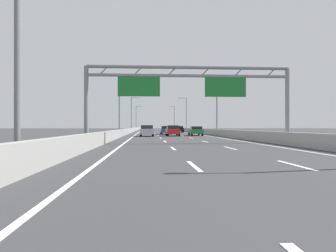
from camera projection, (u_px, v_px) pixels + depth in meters
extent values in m
plane|color=#38383A|center=(158.00, 131.00, 98.74)|extent=(260.00, 260.00, 0.00)
cube|color=white|center=(194.00, 166.00, 11.31)|extent=(0.16, 3.00, 0.01)
cube|color=white|center=(173.00, 148.00, 20.29)|extent=(0.16, 3.00, 0.01)
cube|color=white|center=(165.00, 142.00, 29.27)|extent=(0.16, 3.00, 0.01)
cube|color=white|center=(161.00, 138.00, 38.25)|extent=(0.16, 3.00, 0.01)
cube|color=white|center=(158.00, 136.00, 47.23)|extent=(0.16, 3.00, 0.01)
cube|color=white|center=(156.00, 134.00, 56.21)|extent=(0.16, 3.00, 0.01)
cube|color=white|center=(155.00, 133.00, 65.20)|extent=(0.16, 3.00, 0.01)
cube|color=white|center=(154.00, 132.00, 74.18)|extent=(0.16, 3.00, 0.01)
cube|color=white|center=(153.00, 132.00, 83.16)|extent=(0.16, 3.00, 0.01)
cube|color=white|center=(153.00, 131.00, 92.14)|extent=(0.16, 3.00, 0.01)
cube|color=white|center=(152.00, 131.00, 101.12)|extent=(0.16, 3.00, 0.01)
cube|color=white|center=(152.00, 130.00, 110.10)|extent=(0.16, 3.00, 0.01)
cube|color=white|center=(151.00, 130.00, 119.08)|extent=(0.16, 3.00, 0.01)
cube|color=white|center=(151.00, 130.00, 128.06)|extent=(0.16, 3.00, 0.01)
cube|color=white|center=(151.00, 130.00, 137.04)|extent=(0.16, 3.00, 0.01)
cube|color=white|center=(150.00, 129.00, 146.02)|extent=(0.16, 3.00, 0.01)
cube|color=white|center=(150.00, 129.00, 155.01)|extent=(0.16, 3.00, 0.01)
cube|color=white|center=(295.00, 165.00, 11.54)|extent=(0.16, 3.00, 0.01)
cube|color=white|center=(230.00, 148.00, 20.52)|extent=(0.16, 3.00, 0.01)
cube|color=white|center=(205.00, 141.00, 29.50)|extent=(0.16, 3.00, 0.01)
cube|color=white|center=(191.00, 138.00, 38.49)|extent=(0.16, 3.00, 0.01)
cube|color=white|center=(183.00, 136.00, 47.47)|extent=(0.16, 3.00, 0.01)
cube|color=white|center=(177.00, 134.00, 56.45)|extent=(0.16, 3.00, 0.01)
cube|color=white|center=(173.00, 133.00, 65.43)|extent=(0.16, 3.00, 0.01)
cube|color=white|center=(170.00, 132.00, 74.41)|extent=(0.16, 3.00, 0.01)
cube|color=white|center=(167.00, 132.00, 83.39)|extent=(0.16, 3.00, 0.01)
cube|color=white|center=(165.00, 131.00, 92.37)|extent=(0.16, 3.00, 0.01)
cube|color=white|center=(164.00, 131.00, 101.35)|extent=(0.16, 3.00, 0.01)
cube|color=white|center=(162.00, 130.00, 110.33)|extent=(0.16, 3.00, 0.01)
cube|color=white|center=(161.00, 130.00, 119.32)|extent=(0.16, 3.00, 0.01)
cube|color=white|center=(160.00, 130.00, 128.30)|extent=(0.16, 3.00, 0.01)
cube|color=white|center=(159.00, 130.00, 137.28)|extent=(0.16, 3.00, 0.01)
cube|color=white|center=(158.00, 129.00, 146.26)|extent=(0.16, 3.00, 0.01)
cube|color=white|center=(158.00, 129.00, 155.24)|extent=(0.16, 3.00, 0.01)
cube|color=white|center=(140.00, 131.00, 86.43)|extent=(0.16, 176.00, 0.01)
cube|color=white|center=(179.00, 131.00, 87.11)|extent=(0.16, 176.00, 0.01)
cube|color=#9E9E99|center=(136.00, 129.00, 108.27)|extent=(0.45, 220.00, 0.95)
cube|color=#9E9E99|center=(178.00, 129.00, 109.17)|extent=(0.45, 220.00, 0.95)
cylinder|color=gray|center=(86.00, 105.00, 26.12)|extent=(0.36, 0.36, 6.20)
cylinder|color=gray|center=(287.00, 106.00, 27.20)|extent=(0.36, 0.36, 6.20)
cylinder|color=gray|center=(189.00, 67.00, 26.66)|extent=(16.51, 0.32, 0.32)
cylinder|color=gray|center=(189.00, 76.00, 26.66)|extent=(16.51, 0.26, 0.26)
cylinder|color=gray|center=(104.00, 71.00, 26.22)|extent=(0.74, 0.10, 0.74)
cylinder|color=gray|center=(138.00, 71.00, 26.40)|extent=(0.74, 0.10, 0.74)
cylinder|color=gray|center=(172.00, 71.00, 26.57)|extent=(0.74, 0.10, 0.74)
cylinder|color=gray|center=(206.00, 72.00, 26.75)|extent=(0.74, 0.10, 0.74)
cylinder|color=gray|center=(239.00, 72.00, 26.93)|extent=(0.74, 0.10, 0.74)
cylinder|color=gray|center=(271.00, 72.00, 27.11)|extent=(0.74, 0.10, 0.74)
cube|color=#19752D|center=(139.00, 86.00, 26.40)|extent=(3.40, 0.12, 1.60)
cube|color=#19752D|center=(225.00, 87.00, 26.86)|extent=(3.40, 0.12, 1.60)
cylinder|color=slate|center=(17.00, 24.00, 10.80)|extent=(0.20, 0.20, 9.50)
cylinder|color=slate|center=(119.00, 105.00, 50.92)|extent=(0.20, 0.20, 9.50)
cylinder|color=slate|center=(126.00, 75.00, 50.99)|extent=(2.20, 0.12, 0.12)
cube|color=#F2EAC6|center=(133.00, 76.00, 51.06)|extent=(0.56, 0.28, 0.20)
cylinder|color=slate|center=(217.00, 105.00, 51.92)|extent=(0.20, 0.20, 9.50)
cylinder|color=slate|center=(210.00, 76.00, 51.85)|extent=(2.20, 0.12, 0.12)
cube|color=#F2EAC6|center=(203.00, 77.00, 51.78)|extent=(0.56, 0.28, 0.20)
cylinder|color=slate|center=(131.00, 114.00, 91.04)|extent=(0.20, 0.20, 9.50)
cylinder|color=slate|center=(135.00, 98.00, 91.11)|extent=(2.20, 0.12, 0.12)
cube|color=#F2EAC6|center=(139.00, 98.00, 91.18)|extent=(0.56, 0.28, 0.20)
cylinder|color=slate|center=(186.00, 114.00, 92.04)|extent=(0.20, 0.20, 9.50)
cylinder|color=slate|center=(182.00, 98.00, 91.97)|extent=(2.20, 0.12, 0.12)
cube|color=#F2EAC6|center=(179.00, 98.00, 91.90)|extent=(0.56, 0.28, 0.20)
cylinder|color=slate|center=(136.00, 118.00, 131.16)|extent=(0.20, 0.20, 9.50)
cylinder|color=slate|center=(139.00, 106.00, 131.23)|extent=(2.20, 0.12, 0.12)
cube|color=#F2EAC6|center=(142.00, 107.00, 131.30)|extent=(0.56, 0.28, 0.20)
cylinder|color=slate|center=(174.00, 118.00, 132.16)|extent=(0.20, 0.20, 9.50)
cylinder|color=slate|center=(172.00, 107.00, 132.09)|extent=(2.20, 0.12, 0.12)
cube|color=#F2EAC6|center=(169.00, 107.00, 132.02)|extent=(0.56, 0.28, 0.20)
cube|color=#1E7A38|center=(195.00, 131.00, 48.16)|extent=(1.73, 4.36, 0.62)
cube|color=black|center=(196.00, 128.00, 47.63)|extent=(1.52, 1.85, 0.42)
cylinder|color=black|center=(189.00, 133.00, 49.74)|extent=(0.22, 0.64, 0.64)
cylinder|color=black|center=(199.00, 133.00, 49.84)|extent=(0.22, 0.64, 0.64)
cylinder|color=black|center=(192.00, 134.00, 46.49)|extent=(0.22, 0.64, 0.64)
cylinder|color=black|center=(202.00, 134.00, 46.59)|extent=(0.22, 0.64, 0.64)
cube|color=black|center=(179.00, 129.00, 73.21)|extent=(1.85, 4.32, 0.69)
cube|color=black|center=(179.00, 127.00, 73.03)|extent=(1.63, 1.79, 0.43)
cylinder|color=black|center=(175.00, 131.00, 74.76)|extent=(0.22, 0.64, 0.64)
cylinder|color=black|center=(182.00, 131.00, 74.87)|extent=(0.22, 0.64, 0.64)
cylinder|color=black|center=(176.00, 131.00, 71.55)|extent=(0.22, 0.64, 0.64)
cylinder|color=black|center=(183.00, 131.00, 71.66)|extent=(0.22, 0.64, 0.64)
cube|color=red|center=(173.00, 131.00, 46.53)|extent=(1.79, 4.48, 0.71)
cube|color=black|center=(173.00, 127.00, 46.29)|extent=(1.57, 2.14, 0.48)
cylinder|color=black|center=(166.00, 133.00, 48.17)|extent=(0.22, 0.64, 0.64)
cylinder|color=black|center=(177.00, 133.00, 48.27)|extent=(0.22, 0.64, 0.64)
cylinder|color=black|center=(168.00, 134.00, 44.79)|extent=(0.22, 0.64, 0.64)
cylinder|color=black|center=(179.00, 134.00, 44.89)|extent=(0.22, 0.64, 0.64)
cube|color=#2347AD|center=(166.00, 130.00, 55.85)|extent=(1.72, 4.60, 0.68)
cube|color=black|center=(166.00, 127.00, 55.17)|extent=(1.51, 1.86, 0.42)
cylinder|color=black|center=(161.00, 132.00, 57.55)|extent=(0.22, 0.64, 0.64)
cylinder|color=black|center=(169.00, 132.00, 57.65)|extent=(0.22, 0.64, 0.64)
cylinder|color=black|center=(162.00, 133.00, 54.06)|extent=(0.22, 0.64, 0.64)
cylinder|color=black|center=(171.00, 133.00, 54.16)|extent=(0.22, 0.64, 0.64)
cube|color=orange|center=(169.00, 129.00, 101.18)|extent=(1.83, 4.59, 0.70)
cube|color=black|center=(169.00, 127.00, 101.08)|extent=(1.61, 1.92, 0.45)
cylinder|color=black|center=(166.00, 130.00, 102.87)|extent=(0.22, 0.64, 0.64)
cylinder|color=black|center=(171.00, 130.00, 102.98)|extent=(0.22, 0.64, 0.64)
cylinder|color=black|center=(167.00, 130.00, 99.39)|extent=(0.22, 0.64, 0.64)
cylinder|color=black|center=(172.00, 130.00, 99.49)|extent=(0.22, 0.64, 0.64)
cube|color=#A8ADB2|center=(147.00, 131.00, 45.06)|extent=(1.85, 4.57, 0.72)
cube|color=black|center=(147.00, 127.00, 45.24)|extent=(1.62, 2.04, 0.49)
cylinder|color=black|center=(141.00, 134.00, 46.73)|extent=(0.22, 0.64, 0.64)
cylinder|color=black|center=(153.00, 134.00, 46.84)|extent=(0.22, 0.64, 0.64)
cylinder|color=black|center=(141.00, 134.00, 43.28)|extent=(0.22, 0.64, 0.64)
cylinder|color=black|center=(153.00, 134.00, 43.38)|extent=(0.22, 0.64, 0.64)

